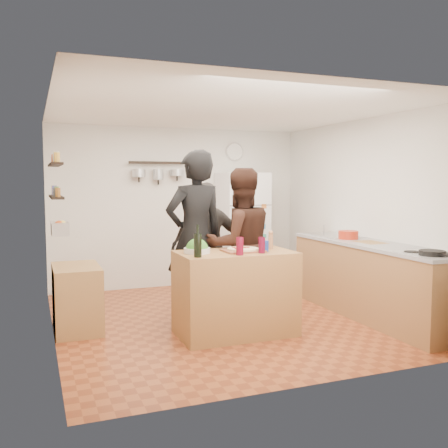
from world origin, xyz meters
name	(u,v)px	position (x,y,z in m)	size (l,w,h in m)	color
room_shell	(216,214)	(0.00, 0.39, 1.25)	(4.20, 4.20, 4.20)	brown
prep_island	(235,293)	(-0.14, -0.60, 0.46)	(1.25, 0.72, 0.91)	#A8723D
pizza_board	(243,251)	(-0.06, -0.62, 0.92)	(0.42, 0.34, 0.02)	brown
pizza	(243,249)	(-0.06, -0.62, 0.94)	(0.34, 0.34, 0.02)	beige
salad_bowl	(197,250)	(-0.56, -0.55, 0.94)	(0.28, 0.28, 0.06)	silver
wine_bottle	(198,245)	(-0.64, -0.82, 1.03)	(0.08, 0.08, 0.24)	black
wine_glass_near	(240,246)	(-0.19, -0.84, 1.00)	(0.08, 0.08, 0.19)	maroon
wine_glass_far	(262,245)	(0.08, -0.80, 1.00)	(0.07, 0.07, 0.17)	#52071D
pepper_mill	(271,242)	(0.31, -0.55, 0.99)	(0.05, 0.05, 0.17)	#9F6942
salt_canister	(265,246)	(0.16, -0.72, 0.97)	(0.07, 0.07, 0.12)	navy
person_left	(195,237)	(-0.41, -0.01, 1.02)	(0.74, 0.49, 2.03)	black
person_center	(240,245)	(0.11, -0.14, 0.91)	(0.89, 0.69, 1.82)	black
person_back	(208,247)	(-0.07, 0.48, 0.83)	(0.97, 0.40, 1.66)	#282524
counter_run	(372,280)	(1.70, -0.55, 0.45)	(0.63, 2.63, 0.90)	#9E7042
stove_top	(430,254)	(1.70, -1.50, 0.91)	(0.60, 0.62, 0.02)	white
skillet	(432,253)	(1.60, -1.63, 0.95)	(0.26, 0.26, 0.05)	black
sink	(333,236)	(1.70, 0.30, 0.92)	(0.50, 0.80, 0.03)	silver
cutting_board	(370,243)	(1.70, -0.50, 0.91)	(0.30, 0.40, 0.02)	olive
red_bowl	(348,235)	(1.65, -0.12, 0.97)	(0.26, 0.26, 0.11)	#AE2813
fridge	(242,229)	(0.95, 1.75, 0.90)	(0.70, 0.68, 1.80)	white
wall_clock	(234,152)	(0.95, 2.08, 2.15)	(0.30, 0.30, 0.03)	silver
spice_shelf_lower	(56,197)	(-1.93, 0.20, 1.50)	(0.12, 1.00, 0.03)	black
spice_shelf_upper	(55,165)	(-1.93, 0.20, 1.85)	(0.12, 1.00, 0.03)	black
produce_basket	(60,229)	(-1.90, 0.20, 1.15)	(0.18, 0.35, 0.14)	silver
side_table	(77,298)	(-1.74, 0.17, 0.36)	(0.50, 0.80, 0.73)	#AA7A47
pot_rack	(158,163)	(-0.35, 2.00, 1.95)	(0.90, 0.04, 0.04)	black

